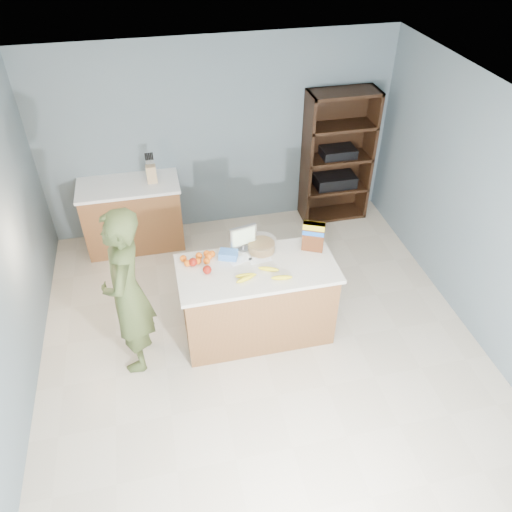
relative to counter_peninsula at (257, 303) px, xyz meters
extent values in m
cube|color=beige|center=(0.00, -0.30, -0.42)|extent=(4.50, 5.00, 0.02)
cube|color=slate|center=(0.00, 2.20, 0.83)|extent=(4.50, 0.02, 2.50)
cube|color=slate|center=(2.25, -0.30, 0.83)|extent=(0.02, 5.00, 2.50)
cube|color=white|center=(0.00, -0.30, 2.08)|extent=(4.50, 5.00, 0.02)
cube|color=brown|center=(0.00, 0.00, 0.01)|extent=(1.50, 0.70, 0.86)
cube|color=silver|center=(0.00, 0.00, 0.46)|extent=(1.56, 0.76, 0.04)
cube|color=black|center=(0.00, 0.00, -0.37)|extent=(1.46, 0.66, 0.10)
cube|color=brown|center=(-1.20, 1.90, 0.01)|extent=(1.20, 0.60, 0.86)
cube|color=white|center=(-1.20, 1.90, 0.46)|extent=(1.24, 0.62, 0.04)
cube|color=black|center=(1.55, 2.18, 0.48)|extent=(0.90, 0.04, 1.80)
cube|color=black|center=(1.12, 2.00, 0.48)|extent=(0.04, 0.40, 1.80)
cube|color=black|center=(1.98, 2.00, 0.48)|extent=(0.04, 0.40, 1.80)
cube|color=black|center=(1.55, 2.00, -0.40)|extent=(0.90, 0.40, 0.04)
cube|color=black|center=(1.55, 2.00, 0.03)|extent=(0.90, 0.40, 0.04)
cube|color=black|center=(1.55, 2.00, 0.48)|extent=(0.90, 0.40, 0.04)
cube|color=black|center=(1.55, 2.00, 0.93)|extent=(0.90, 0.40, 0.04)
cube|color=black|center=(1.55, 2.00, 1.36)|extent=(0.90, 0.40, 0.04)
cube|color=black|center=(1.55, 2.00, 0.13)|extent=(0.55, 0.32, 0.16)
cube|color=black|center=(1.55, 2.00, 0.56)|extent=(0.45, 0.30, 0.12)
imported|color=#3E4A24|center=(-1.24, -0.10, 0.47)|extent=(0.51, 0.70, 1.77)
cube|color=tan|center=(-0.90, 1.89, 0.59)|extent=(0.12, 0.10, 0.22)
cylinder|color=black|center=(-0.94, 1.89, 0.75)|extent=(0.02, 0.02, 0.09)
cylinder|color=black|center=(-0.92, 1.89, 0.75)|extent=(0.02, 0.02, 0.09)
cylinder|color=black|center=(-0.90, 1.89, 0.75)|extent=(0.02, 0.02, 0.09)
cylinder|color=black|center=(-0.88, 1.89, 0.75)|extent=(0.02, 0.02, 0.09)
cylinder|color=black|center=(-0.86, 1.89, 0.75)|extent=(0.02, 0.02, 0.09)
cube|color=white|center=(-0.14, 0.14, 0.49)|extent=(0.24, 0.17, 0.00)
cube|color=white|center=(0.06, 0.11, 0.49)|extent=(0.23, 0.13, 0.00)
ellipsoid|color=yellow|center=(-0.14, -0.12, 0.51)|extent=(0.21, 0.06, 0.04)
ellipsoid|color=yellow|center=(-0.15, -0.17, 0.51)|extent=(0.21, 0.11, 0.04)
ellipsoid|color=yellow|center=(0.10, -0.08, 0.51)|extent=(0.21, 0.12, 0.04)
ellipsoid|color=yellow|center=(0.19, -0.23, 0.51)|extent=(0.21, 0.07, 0.04)
sphere|color=maroon|center=(-0.60, 0.16, 0.53)|extent=(0.09, 0.09, 0.09)
sphere|color=maroon|center=(-0.49, 0.01, 0.53)|extent=(0.09, 0.09, 0.09)
sphere|color=orange|center=(-0.66, 0.17, 0.52)|extent=(0.07, 0.07, 0.07)
sphere|color=orange|center=(-0.53, 0.26, 0.52)|extent=(0.07, 0.07, 0.07)
sphere|color=orange|center=(-0.47, 0.16, 0.52)|extent=(0.07, 0.07, 0.07)
sphere|color=orange|center=(-0.45, 0.28, 0.52)|extent=(0.07, 0.07, 0.07)
sphere|color=orange|center=(-0.69, 0.25, 0.52)|extent=(0.07, 0.07, 0.07)
sphere|color=orange|center=(-0.55, 0.18, 0.52)|extent=(0.07, 0.07, 0.07)
sphere|color=orange|center=(-0.40, 0.26, 0.52)|extent=(0.07, 0.07, 0.07)
sphere|color=orange|center=(-0.44, 0.23, 0.52)|extent=(0.07, 0.07, 0.07)
cube|color=blue|center=(-0.25, 0.20, 0.52)|extent=(0.21, 0.18, 0.08)
cylinder|color=#267219|center=(0.10, 0.25, 0.53)|extent=(0.27, 0.27, 0.09)
cylinder|color=white|center=(0.10, 0.25, 0.55)|extent=(0.30, 0.30, 0.13)
cylinder|color=silver|center=(-0.08, 0.31, 0.49)|extent=(0.12, 0.12, 0.01)
cylinder|color=silver|center=(-0.08, 0.31, 0.52)|extent=(0.02, 0.02, 0.05)
cube|color=silver|center=(-0.08, 0.31, 0.66)|extent=(0.28, 0.09, 0.22)
cube|color=yellow|center=(-0.07, 0.29, 0.66)|extent=(0.24, 0.06, 0.18)
cube|color=#592B14|center=(0.61, 0.15, 0.65)|extent=(0.23, 0.16, 0.32)
cube|color=yellow|center=(0.61, 0.15, 0.78)|extent=(0.23, 0.16, 0.06)
cube|color=blue|center=(0.61, 0.15, 0.71)|extent=(0.23, 0.16, 0.05)
camera|label=1|loc=(-0.83, -3.64, 3.59)|focal=35.00mm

